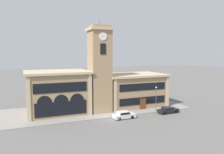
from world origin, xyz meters
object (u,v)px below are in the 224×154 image
Objects in this scene: parked_car_near at (124,115)px; parked_car_mid at (168,110)px; bollard at (122,113)px; street_lamp at (156,95)px.

parked_car_mid is at bearing -1.61° from parked_car_near.
parked_car_mid reaches higher than bollard.
parked_car_near is 0.96× the size of parked_car_mid.
parked_car_near is 0.83× the size of street_lamp.
bollard is at bearing 80.28° from parked_car_near.
parked_car_mid is 4.38× the size of bollard.
street_lamp is (8.75, 2.10, 2.95)m from parked_car_near.
street_lamp is 9.06m from bollard.
parked_car_near is 4.19× the size of bollard.
parked_car_mid is 0.87× the size of street_lamp.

